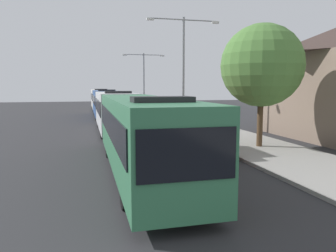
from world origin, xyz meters
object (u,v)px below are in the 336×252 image
at_px(bus_lead, 142,132).
at_px(streetlamp_far, 144,76).
at_px(bus_middle, 105,103).
at_px(white_suv, 201,134).
at_px(streetlamp_mid, 183,62).
at_px(bus_fourth_in_line, 100,99).
at_px(roadside_tree, 262,66).
at_px(bus_second_in_line, 114,110).

height_order(bus_lead, streetlamp_far, streetlamp_far).
bearing_deg(bus_lead, bus_middle, 90.00).
xyz_separation_m(white_suv, streetlamp_mid, (1.70, 8.89, 4.41)).
relative_size(bus_lead, bus_fourth_in_line, 1.08).
height_order(bus_fourth_in_line, roadside_tree, roadside_tree).
xyz_separation_m(bus_second_in_line, streetlamp_far, (5.40, 17.27, 3.21)).
relative_size(bus_second_in_line, streetlamp_mid, 1.27).
relative_size(bus_middle, bus_fourth_in_line, 1.02).
xyz_separation_m(streetlamp_mid, roadside_tree, (1.94, -8.51, -0.80)).
bearing_deg(streetlamp_far, streetlamp_mid, -90.00).
xyz_separation_m(bus_middle, streetlamp_far, (5.40, 4.85, 3.21)).
distance_m(bus_lead, white_suv, 4.92).
distance_m(bus_fourth_in_line, streetlamp_far, 10.16).
xyz_separation_m(bus_lead, streetlamp_mid, (5.40, 12.07, 3.75)).
relative_size(bus_second_in_line, bus_middle, 0.97).
relative_size(bus_middle, streetlamp_far, 1.48).
bearing_deg(bus_middle, bus_fourth_in_line, 90.00).
bearing_deg(streetlamp_mid, streetlamp_far, 90.00).
xyz_separation_m(bus_middle, streetlamp_mid, (5.40, -13.12, 3.75)).
xyz_separation_m(bus_lead, bus_middle, (-0.00, 25.18, -0.00)).
relative_size(bus_lead, bus_middle, 1.06).
bearing_deg(streetlamp_far, bus_middle, -138.04).
bearing_deg(bus_middle, white_suv, -80.46).
xyz_separation_m(bus_fourth_in_line, streetlamp_far, (5.40, -7.98, 3.21)).
xyz_separation_m(bus_middle, roadside_tree, (7.34, -21.62, 2.95)).
relative_size(white_suv, streetlamp_mid, 0.58).
relative_size(bus_fourth_in_line, streetlamp_mid, 1.29).
distance_m(white_suv, streetlamp_far, 27.19).
bearing_deg(roadside_tree, bus_second_in_line, 128.56).
distance_m(streetlamp_mid, roadside_tree, 8.76).
bearing_deg(bus_second_in_line, bus_lead, -90.00).
distance_m(bus_second_in_line, white_suv, 10.29).
height_order(white_suv, roadside_tree, roadside_tree).
height_order(bus_middle, white_suv, bus_middle).
relative_size(streetlamp_mid, roadside_tree, 1.28).
relative_size(bus_lead, streetlamp_mid, 1.40).
distance_m(bus_fourth_in_line, streetlamp_mid, 26.77).
xyz_separation_m(bus_second_in_line, bus_middle, (0.00, 12.42, 0.00)).
relative_size(bus_lead, roadside_tree, 1.80).
bearing_deg(roadside_tree, streetlamp_far, 94.19).
bearing_deg(roadside_tree, streetlamp_mid, 102.83).
bearing_deg(bus_fourth_in_line, roadside_tree, -77.98).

